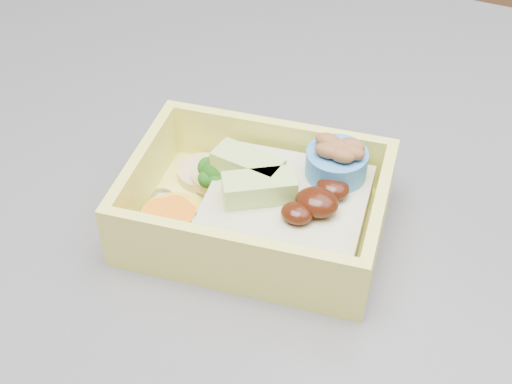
% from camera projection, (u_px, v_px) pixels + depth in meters
% --- Properties ---
extents(bento_box, '(0.17, 0.14, 0.06)m').
position_uv_depth(bento_box, '(264.00, 204.00, 0.45)').
color(bento_box, '#F3EF64').
rests_on(bento_box, island).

